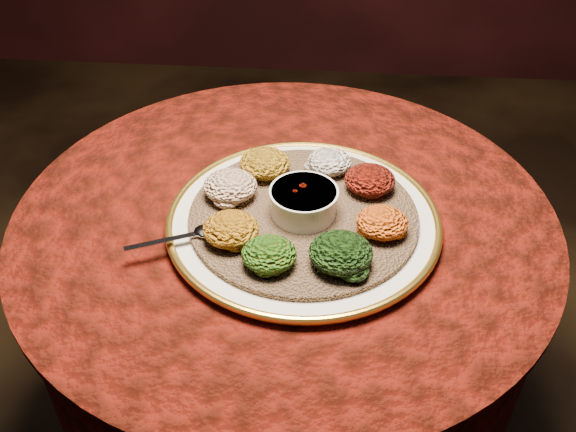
{
  "coord_description": "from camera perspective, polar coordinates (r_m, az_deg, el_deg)",
  "views": [
    {
      "loc": [
        0.08,
        -0.88,
        1.45
      ],
      "look_at": [
        0.01,
        -0.05,
        0.76
      ],
      "focal_mm": 40.0,
      "sensor_mm": 36.0,
      "label": 1
    }
  ],
  "objects": [
    {
      "name": "table",
      "position": [
        1.26,
        -0.29,
        -5.91
      ],
      "size": [
        0.96,
        0.96,
        0.73
      ],
      "color": "black",
      "rests_on": "ground"
    },
    {
      "name": "portion_gomen",
      "position": [
        0.98,
        4.71,
        -3.27
      ],
      "size": [
        0.1,
        0.09,
        0.05
      ],
      "primitive_type": "ellipsoid",
      "color": "black",
      "rests_on": "injera"
    },
    {
      "name": "portion_kitfo",
      "position": [
        1.14,
        7.28,
        3.2
      ],
      "size": [
        0.09,
        0.09,
        0.04
      ],
      "primitive_type": "ellipsoid",
      "color": "black",
      "rests_on": "injera"
    },
    {
      "name": "stew_bowl",
      "position": [
        1.07,
        1.41,
        1.39
      ],
      "size": [
        0.12,
        0.12,
        0.05
      ],
      "color": "silver",
      "rests_on": "injera"
    },
    {
      "name": "spoon",
      "position": [
        1.05,
        -7.69,
        -1.46
      ],
      "size": [
        0.15,
        0.08,
        0.01
      ],
      "rotation": [
        0.0,
        0.0,
        -2.73
      ],
      "color": "silver",
      "rests_on": "injera"
    },
    {
      "name": "injera",
      "position": [
        1.09,
        1.38,
        0.03
      ],
      "size": [
        0.43,
        0.43,
        0.01
      ],
      "primitive_type": "cylinder",
      "rotation": [
        0.0,
        0.0,
        0.11
      ],
      "color": "olive",
      "rests_on": "platter"
    },
    {
      "name": "portion_tikil",
      "position": [
        1.05,
        8.37,
        -0.56
      ],
      "size": [
        0.08,
        0.08,
        0.04
      ],
      "primitive_type": "ellipsoid",
      "color": "#AC6E0E",
      "rests_on": "injera"
    },
    {
      "name": "portion_timatim",
      "position": [
        1.12,
        -5.15,
        2.68
      ],
      "size": [
        0.09,
        0.09,
        0.05
      ],
      "primitive_type": "ellipsoid",
      "color": "maroon",
      "rests_on": "injera"
    },
    {
      "name": "platter",
      "position": [
        1.1,
        1.37,
        -0.41
      ],
      "size": [
        0.48,
        0.48,
        0.02
      ],
      "rotation": [
        0.0,
        0.0,
        -0.07
      ],
      "color": "beige",
      "rests_on": "table"
    },
    {
      "name": "portion_shiro",
      "position": [
        1.17,
        -2.07,
        4.7
      ],
      "size": [
        0.09,
        0.09,
        0.04
      ],
      "primitive_type": "ellipsoid",
      "color": "#9D7112",
      "rests_on": "injera"
    },
    {
      "name": "portion_kik",
      "position": [
        1.03,
        -5.11,
        -1.17
      ],
      "size": [
        0.09,
        0.09,
        0.04
      ],
      "primitive_type": "ellipsoid",
      "color": "#9A600D",
      "rests_on": "injera"
    },
    {
      "name": "portion_mixveg",
      "position": [
        0.98,
        -1.69,
        -3.4
      ],
      "size": [
        0.09,
        0.08,
        0.04
      ],
      "primitive_type": "ellipsoid",
      "color": "#8D3509",
      "rests_on": "injera"
    },
    {
      "name": "portion_ayib",
      "position": [
        1.18,
        3.7,
        4.84
      ],
      "size": [
        0.08,
        0.08,
        0.04
      ],
      "primitive_type": "ellipsoid",
      "color": "silver",
      "rests_on": "injera"
    }
  ]
}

